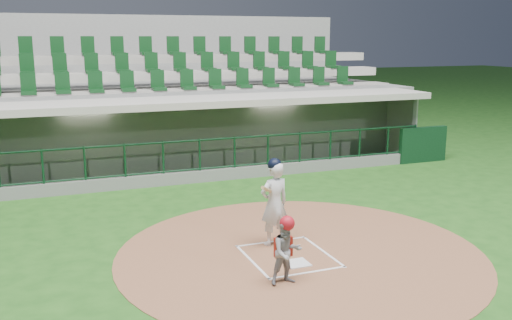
{
  "coord_description": "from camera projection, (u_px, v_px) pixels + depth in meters",
  "views": [
    {
      "loc": [
        -4.33,
        -9.74,
        4.15
      ],
      "look_at": [
        0.45,
        2.6,
        1.3
      ],
      "focal_mm": 40.0,
      "sensor_mm": 36.0,
      "label": 1
    }
  ],
  "objects": [
    {
      "name": "home_plate",
      "position": [
        297.0,
        263.0,
        10.64
      ],
      "size": [
        0.43,
        0.43,
        0.02
      ],
      "primitive_type": "cube",
      "color": "silver",
      "rests_on": "dirt_circle"
    },
    {
      "name": "dugout_structure",
      "position": [
        186.0,
        139.0,
        18.24
      ],
      "size": [
        16.4,
        3.7,
        3.0
      ],
      "color": "gray",
      "rests_on": "ground"
    },
    {
      "name": "batter",
      "position": [
        274.0,
        202.0,
        11.47
      ],
      "size": [
        0.88,
        0.89,
        1.8
      ],
      "color": "silver",
      "rests_on": "dirt_circle"
    },
    {
      "name": "batter_box_chalk",
      "position": [
        288.0,
        256.0,
        11.01
      ],
      "size": [
        1.55,
        1.8,
        0.01
      ],
      "color": "white",
      "rests_on": "ground"
    },
    {
      "name": "seating_deck",
      "position": [
        163.0,
        113.0,
        20.92
      ],
      "size": [
        17.0,
        6.72,
        5.15
      ],
      "color": "slate",
      "rests_on": "ground"
    },
    {
      "name": "catcher",
      "position": [
        287.0,
        250.0,
        9.68
      ],
      "size": [
        0.56,
        0.44,
        1.21
      ],
      "color": "gray",
      "rests_on": "dirt_circle"
    },
    {
      "name": "ground",
      "position": [
        282.0,
        252.0,
        11.28
      ],
      "size": [
        120.0,
        120.0,
        0.0
      ],
      "primitive_type": "plane",
      "color": "#1B4914",
      "rests_on": "ground"
    },
    {
      "name": "dirt_circle",
      "position": [
        300.0,
        253.0,
        11.21
      ],
      "size": [
        7.2,
        7.2,
        0.01
      ],
      "primitive_type": "cylinder",
      "color": "brown",
      "rests_on": "ground"
    }
  ]
}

